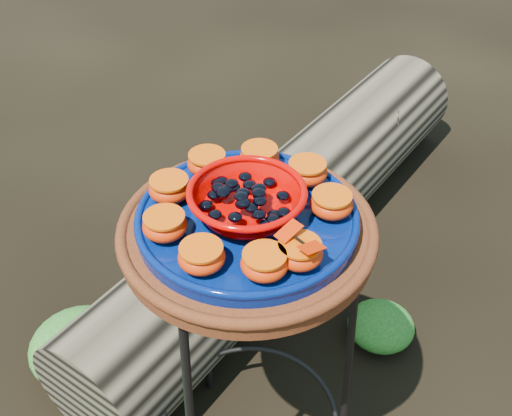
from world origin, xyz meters
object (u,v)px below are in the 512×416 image
terracotta_saucer (247,233)px  cobalt_plate (247,220)px  red_bowl (247,203)px  driftwood_log (290,207)px  plant_stand (249,365)px

terracotta_saucer → cobalt_plate: 0.03m
cobalt_plate → red_bowl: size_ratio=2.00×
red_bowl → driftwood_log: bearing=51.1°
cobalt_plate → red_bowl: red_bowl is taller
terracotta_saucer → red_bowl: size_ratio=2.33×
plant_stand → red_bowl: red_bowl is taller
terracotta_saucer → driftwood_log: size_ratio=0.25×
plant_stand → driftwood_log: 0.77m
terracotta_saucer → red_bowl: red_bowl is taller
red_bowl → terracotta_saucer: bearing=0.0°
plant_stand → cobalt_plate: size_ratio=1.87×
terracotta_saucer → driftwood_log: bearing=51.1°
cobalt_plate → driftwood_log: 0.95m
cobalt_plate → driftwood_log: bearing=51.1°
red_bowl → driftwood_log: size_ratio=0.11×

